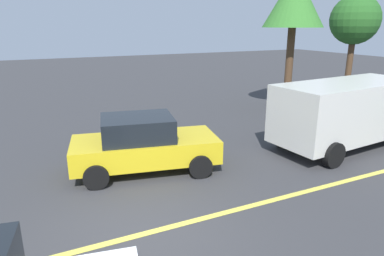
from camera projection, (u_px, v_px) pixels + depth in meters
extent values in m
plane|color=#38383A|center=(138.00, 236.00, 6.80)|extent=(80.00, 80.00, 0.00)
cube|color=#E0D14C|center=(263.00, 203.00, 8.04)|extent=(28.00, 0.16, 0.01)
cube|color=silver|center=(347.00, 110.00, 11.38)|extent=(5.35, 2.43, 1.82)
cube|color=black|center=(303.00, 105.00, 10.25)|extent=(0.31, 1.85, 0.80)
cylinder|color=black|center=(333.00, 155.00, 9.96)|extent=(0.78, 0.32, 0.76)
cylinder|color=black|center=(283.00, 136.00, 11.61)|extent=(0.78, 0.32, 0.76)
cylinder|color=black|center=(350.00, 122.00, 13.32)|extent=(0.78, 0.32, 0.76)
cube|color=gold|center=(146.00, 149.00, 9.67)|extent=(4.25, 2.47, 0.63)
cube|color=black|center=(137.00, 128.00, 9.44)|extent=(2.17, 1.86, 0.63)
cylinder|color=black|center=(186.00, 146.00, 10.88)|extent=(0.67, 0.34, 0.64)
cylinder|color=black|center=(200.00, 167.00, 9.28)|extent=(0.67, 0.34, 0.64)
cylinder|color=black|center=(97.00, 153.00, 10.24)|extent=(0.67, 0.34, 0.64)
cylinder|color=black|center=(96.00, 177.00, 8.65)|extent=(0.67, 0.34, 0.64)
cylinder|color=#513823|center=(349.00, 65.00, 19.61)|extent=(0.34, 0.34, 3.50)
sphere|color=#286023|center=(355.00, 20.00, 18.90)|extent=(2.67, 2.67, 2.67)
cylinder|color=#513823|center=(289.00, 69.00, 16.46)|extent=(0.35, 0.35, 3.85)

